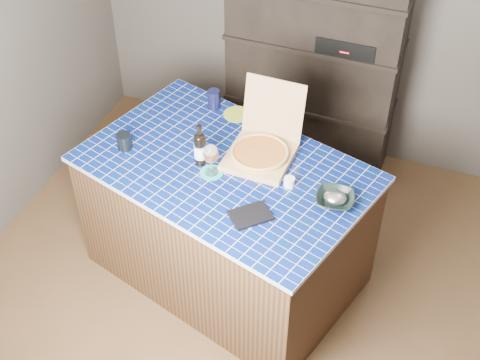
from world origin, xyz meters
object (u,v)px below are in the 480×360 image
at_px(pizza_box, 261,150).
at_px(mead_bottle, 200,148).
at_px(wine_glass, 211,154).
at_px(bowl, 335,199).
at_px(dvd_case, 250,215).
at_px(kitchen_island, 227,221).

height_order(pizza_box, mead_bottle, pizza_box).
bearing_deg(wine_glass, bowl, 0.79).
relative_size(dvd_case, bowl, 1.02).
bearing_deg(dvd_case, wine_glass, -171.84).
height_order(kitchen_island, bowl, bowl).
relative_size(pizza_box, wine_glass, 2.32).
height_order(kitchen_island, dvd_case, dvd_case).
bearing_deg(wine_glass, kitchen_island, 55.78).
bearing_deg(dvd_case, bowl, 79.20).
bearing_deg(dvd_case, pizza_box, 148.48).
bearing_deg(mead_bottle, kitchen_island, 6.61).
height_order(wine_glass, bowl, wine_glass).
relative_size(kitchen_island, dvd_case, 8.78).
xyz_separation_m(pizza_box, mead_bottle, (-0.31, -0.17, 0.05)).
bearing_deg(bowl, kitchen_island, 174.06).
height_order(dvd_case, bowl, bowl).
relative_size(mead_bottle, wine_glass, 1.37).
bearing_deg(bowl, pizza_box, 156.27).
height_order(pizza_box, dvd_case, pizza_box).
distance_m(wine_glass, bowl, 0.73).
bearing_deg(pizza_box, kitchen_island, -135.64).
bearing_deg(kitchen_island, pizza_box, 59.68).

